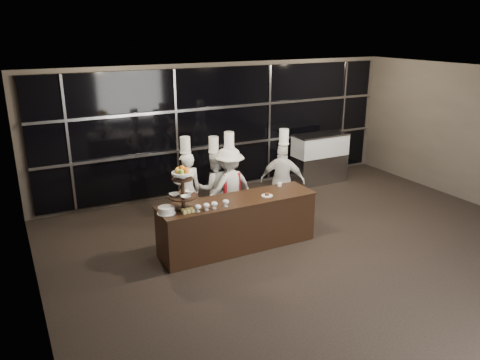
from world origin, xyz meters
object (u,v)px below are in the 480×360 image
layer_cake (166,210)px  display_case (320,156)px  display_stand (183,185)px  chef_a (187,189)px  chef_b (214,187)px  buffet_counter (238,223)px  chef_d (283,180)px  chef_c (229,186)px

layer_cake → display_case: (4.84, 2.40, -0.29)m
display_stand → chef_a: size_ratio=0.41×
chef_a → display_stand: bearing=-113.5°
chef_a → chef_b: chef_a is taller
chef_b → display_case: bearing=18.2°
buffet_counter → chef_d: size_ratio=1.54×
buffet_counter → chef_a: 1.35m
layer_cake → display_case: 5.41m
chef_d → chef_b: bearing=165.0°
buffet_counter → chef_b: size_ratio=1.61×
buffet_counter → display_stand: (-1.00, -0.00, 0.87)m
buffet_counter → display_case: bearing=33.7°
layer_cake → chef_d: 2.94m
layer_cake → chef_a: bearing=56.4°
layer_cake → chef_c: (1.65, 1.06, -0.17)m
layer_cake → chef_d: size_ratio=0.16×
chef_b → chef_d: bearing=-15.0°
display_stand → chef_a: 1.44m
buffet_counter → display_stand: display_stand is taller
layer_cake → chef_a: size_ratio=0.16×
display_stand → layer_cake: size_ratio=2.48×
layer_cake → chef_a: (0.85, 1.28, -0.18)m
layer_cake → chef_b: chef_b is taller
buffet_counter → layer_cake: (-1.31, -0.05, 0.51)m
display_stand → layer_cake: (-0.31, -0.05, -0.37)m
display_stand → display_case: bearing=27.5°
display_stand → chef_b: bearing=47.8°
buffet_counter → display_case: size_ratio=2.05×
buffet_counter → layer_cake: layer_cake is taller
chef_b → chef_d: (1.36, -0.36, 0.04)m
display_case → chef_a: bearing=-164.3°
buffet_counter → display_stand: bearing=-180.0°
layer_cake → display_case: bearing=26.4°
display_stand → chef_c: size_ratio=0.40×
layer_cake → display_stand: bearing=9.0°
display_stand → chef_c: bearing=37.1°
display_stand → chef_b: (1.12, 1.23, -0.59)m
buffet_counter → chef_c: bearing=71.5°
buffet_counter → chef_a: bearing=110.8°
buffet_counter → chef_a: (-0.47, 1.23, 0.33)m
layer_cake → chef_c: bearing=32.8°
chef_a → chef_c: (0.81, -0.21, 0.00)m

